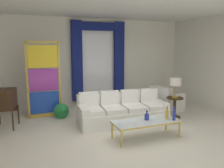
{
  "coord_description": "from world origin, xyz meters",
  "views": [
    {
      "loc": [
        -2.2,
        -4.85,
        2.06
      ],
      "look_at": [
        0.09,
        0.9,
        1.05
      ],
      "focal_mm": 37.45,
      "sensor_mm": 36.0,
      "label": 1
    }
  ],
  "objects": [
    {
      "name": "curtained_window",
      "position": [
        0.38,
        2.89,
        1.74
      ],
      "size": [
        2.0,
        0.17,
        2.7
      ],
      "color": "white",
      "rests_on": "ground"
    },
    {
      "name": "wall_right",
      "position": [
        3.66,
        0.6,
        1.5
      ],
      "size": [
        0.12,
        7.0,
        3.0
      ],
      "primitive_type": "cube",
      "color": "white",
      "rests_on": "ground"
    },
    {
      "name": "bottle_blue_decanter",
      "position": [
        0.96,
        -0.67,
        0.53
      ],
      "size": [
        0.07,
        0.07,
        0.31
      ],
      "color": "navy",
      "rests_on": "coffee_table"
    },
    {
      "name": "table_lamp_brass",
      "position": [
        1.92,
        0.58,
        1.03
      ],
      "size": [
        0.32,
        0.32,
        0.57
      ],
      "color": "#B29338",
      "rests_on": "round_side_table"
    },
    {
      "name": "ground_plane",
      "position": [
        0.0,
        0.0,
        0.0
      ],
      "size": [
        16.0,
        16.0,
        0.0
      ],
      "primitive_type": "plane",
      "color": "silver"
    },
    {
      "name": "round_side_table",
      "position": [
        1.92,
        0.58,
        0.36
      ],
      "size": [
        0.48,
        0.48,
        0.59
      ],
      "color": "#382314",
      "rests_on": "ground"
    },
    {
      "name": "peacock_figurine",
      "position": [
        -1.15,
        1.63,
        0.22
      ],
      "size": [
        0.44,
        0.6,
        0.5
      ],
      "color": "beige",
      "rests_on": "ground"
    },
    {
      "name": "couch_white_long",
      "position": [
        0.3,
        0.73,
        0.31
      ],
      "size": [
        2.4,
        1.09,
        0.86
      ],
      "color": "white",
      "rests_on": "ground"
    },
    {
      "name": "coffee_table",
      "position": [
        0.37,
        -0.47,
        0.38
      ],
      "size": [
        1.52,
        0.6,
        0.41
      ],
      "color": "silver",
      "rests_on": "ground"
    },
    {
      "name": "bottle_crystal_tall",
      "position": [
        0.86,
        -0.55,
        0.53
      ],
      "size": [
        0.07,
        0.07,
        0.3
      ],
      "color": "gold",
      "rests_on": "coffee_table"
    },
    {
      "name": "bottle_amber_squat",
      "position": [
        0.41,
        -0.42,
        0.49
      ],
      "size": [
        0.1,
        0.1,
        0.22
      ],
      "color": "navy",
      "rests_on": "coffee_table"
    },
    {
      "name": "ceiling_slab",
      "position": [
        0.0,
        0.8,
        3.02
      ],
      "size": [
        8.0,
        7.6,
        0.04
      ],
      "primitive_type": "cube",
      "color": "white"
    },
    {
      "name": "wall_rear",
      "position": [
        0.0,
        3.06,
        1.5
      ],
      "size": [
        8.0,
        0.12,
        3.0
      ],
      "primitive_type": "cube",
      "color": "white",
      "rests_on": "ground"
    },
    {
      "name": "armchair_white",
      "position": [
        2.1,
        1.28,
        0.29
      ],
      "size": [
        0.98,
        0.97,
        0.8
      ],
      "color": "white",
      "rests_on": "ground"
    },
    {
      "name": "stained_glass_divider",
      "position": [
        -1.57,
        2.03,
        1.06
      ],
      "size": [
        0.95,
        0.05,
        2.2
      ],
      "color": "gold",
      "rests_on": "ground"
    },
    {
      "name": "vintage_tv",
      "position": [
        -2.6,
        1.45,
        0.73
      ],
      "size": [
        0.63,
        0.69,
        1.35
      ],
      "color": "#382314",
      "rests_on": "ground"
    }
  ]
}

